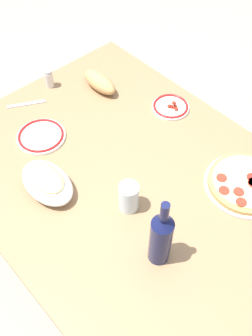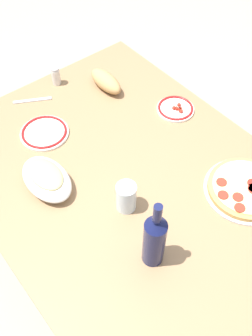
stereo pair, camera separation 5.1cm
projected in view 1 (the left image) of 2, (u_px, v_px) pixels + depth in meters
The scene contains 11 objects.
ground_plane at pixel (126, 257), 2.04m from camera, with size 8.00×8.00×0.00m, color tan.
dining_table at pixel (126, 188), 1.55m from camera, with size 1.38×1.05×0.73m.
pepperoni_pizza at pixel (245, 183), 1.42m from camera, with size 0.30×0.30×0.03m.
baked_pasta_dish at pixel (47, 182), 1.39m from camera, with size 0.24×0.15×0.08m.
wine_bottle at pixel (161, 238), 1.16m from camera, with size 0.07×0.07×0.30m.
water_glass at pixel (129, 197), 1.33m from camera, with size 0.07×0.07×0.12m, color silver.
side_plate_near at pixel (41, 136), 1.57m from camera, with size 0.20×0.20×0.02m.
side_plate_far at pixel (171, 107), 1.68m from camera, with size 0.16×0.16×0.02m.
bread_loaf at pixel (100, 82), 1.74m from camera, with size 0.19×0.08×0.07m, color tan.
spice_shaker at pixel (49, 78), 1.75m from camera, with size 0.04×0.04×0.09m.
fork_left at pixel (26, 104), 1.70m from camera, with size 0.17×0.02×0.01m, color #B7B7BC.
Camera 1 is at (-0.66, 0.60, 1.89)m, focal length 41.21 mm.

